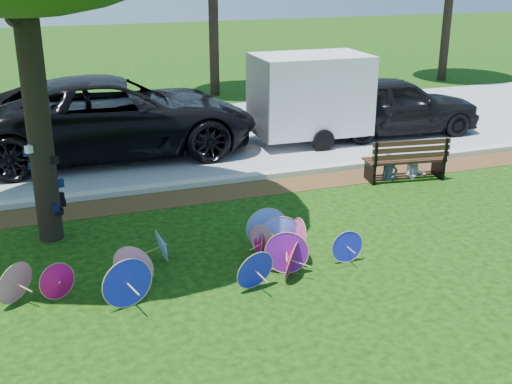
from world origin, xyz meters
TOP-DOWN VIEW (x-y plane):
  - ground at (0.00, 0.00)m, footprint 90.00×90.00m
  - mulch_strip at (0.00, 4.50)m, footprint 90.00×1.00m
  - curb at (0.00, 5.20)m, footprint 90.00×0.30m
  - street at (0.00, 9.35)m, footprint 90.00×8.00m
  - parasol_pile at (-0.51, 0.80)m, footprint 6.00×1.96m
  - black_van at (-1.13, 8.36)m, footprint 7.50×3.60m
  - dark_pickup at (6.90, 7.76)m, footprint 5.19×2.40m
  - cargo_trailer at (4.20, 7.76)m, footprint 3.15×2.06m
  - park_bench at (4.95, 4.02)m, footprint 2.02×1.00m
  - person_left at (4.60, 4.07)m, footprint 0.45×0.31m
  - person_right at (5.30, 4.07)m, footprint 0.64×0.56m

SIDE VIEW (x-z plane):
  - ground at x=0.00m, z-range 0.00..0.00m
  - mulch_strip at x=0.00m, z-range 0.00..0.01m
  - street at x=0.00m, z-range 0.00..0.01m
  - curb at x=0.00m, z-range 0.00..0.12m
  - parasol_pile at x=-0.51m, z-range -0.05..0.76m
  - park_bench at x=4.95m, z-range 0.00..1.01m
  - person_right at x=5.30m, z-range 0.00..1.13m
  - person_left at x=4.60m, z-range 0.00..1.21m
  - dark_pickup at x=6.90m, z-range 0.00..1.72m
  - black_van at x=-1.13m, z-range 0.00..2.06m
  - cargo_trailer at x=4.20m, z-range 0.00..2.76m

